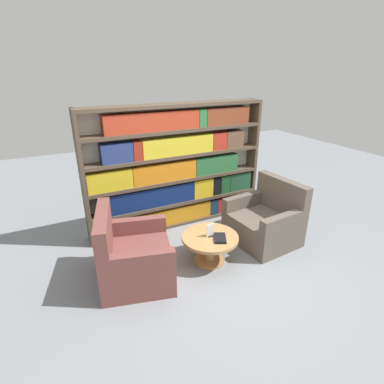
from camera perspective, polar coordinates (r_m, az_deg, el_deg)
ground_plane at (r=3.99m, az=6.36°, el=-14.54°), size 14.00×14.00×0.00m
bookshelf at (r=4.71m, az=-2.88°, el=4.41°), size 2.88×0.30×1.93m
armchair_left at (r=3.74m, az=-11.29°, el=-12.07°), size 1.02×1.09×0.91m
armchair_right at (r=4.57m, az=13.77°, el=-5.50°), size 0.89×0.98×0.91m
coffee_table at (r=3.98m, az=3.43°, el=-9.73°), size 0.74×0.74×0.38m
table_sign at (r=3.88m, az=3.49°, el=-7.41°), size 0.10×0.06×0.18m
stray_book at (r=3.86m, az=5.37°, el=-8.74°), size 0.24×0.27×0.03m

